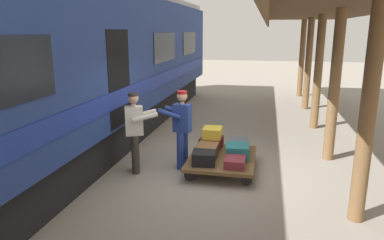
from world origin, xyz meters
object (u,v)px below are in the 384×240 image
object	(u,v)px
suitcase_maroon_trunk	(211,143)
suitcase_yellow_case	(212,133)
suitcase_black_hardshell	(204,158)
suitcase_slate_roller	(239,145)
suitcase_teal_softside	(237,151)
porter_by_door	(135,130)
luggage_cart	(222,159)
porter_in_overalls	(181,127)
train_car	(54,72)
suitcase_brown_leather	(208,150)
suitcase_burgundy_valise	(235,162)

from	to	relation	value
suitcase_maroon_trunk	suitcase_yellow_case	size ratio (longest dim) A/B	1.14
suitcase_black_hardshell	suitcase_slate_roller	bearing A→B (deg)	-122.40
suitcase_teal_softside	porter_by_door	distance (m)	2.19
suitcase_maroon_trunk	suitcase_black_hardshell	bearing A→B (deg)	90.00
suitcase_slate_roller	suitcase_maroon_trunk	bearing A→B (deg)	0.00
luggage_cart	porter_by_door	distance (m)	1.95
suitcase_yellow_case	porter_by_door	world-z (taller)	porter_by_door
suitcase_slate_roller	suitcase_yellow_case	distance (m)	0.66
luggage_cart	suitcase_maroon_trunk	bearing A→B (deg)	-57.60
luggage_cart	suitcase_yellow_case	xyz separation A→B (m)	(0.29, -0.47, 0.43)
luggage_cart	porter_in_overalls	distance (m)	1.11
train_car	porter_in_overalls	world-z (taller)	train_car
suitcase_black_hardshell	porter_by_door	xyz separation A→B (m)	(1.45, -0.02, 0.50)
suitcase_yellow_case	porter_by_door	size ratio (longest dim) A/B	0.28
train_car	suitcase_teal_softside	distance (m)	4.30
suitcase_brown_leather	porter_in_overalls	xyz separation A→B (m)	(0.57, 0.05, 0.50)
luggage_cart	suitcase_black_hardshell	xyz separation A→B (m)	(0.31, 0.50, 0.17)
suitcase_black_hardshell	luggage_cart	bearing A→B (deg)	-122.40
suitcase_maroon_trunk	suitcase_burgundy_valise	world-z (taller)	suitcase_maroon_trunk
train_car	suitcase_slate_roller	world-z (taller)	train_car
suitcase_maroon_trunk	suitcase_burgundy_valise	bearing A→B (deg)	122.40
train_car	suitcase_yellow_case	distance (m)	3.71
train_car	suitcase_brown_leather	world-z (taller)	train_car
train_car	suitcase_black_hardshell	bearing A→B (deg)	175.79
porter_by_door	suitcase_black_hardshell	bearing A→B (deg)	179.28
suitcase_black_hardshell	suitcase_slate_roller	size ratio (longest dim) A/B	0.84
suitcase_burgundy_valise	train_car	bearing A→B (deg)	-3.55
porter_by_door	suitcase_burgundy_valise	bearing A→B (deg)	179.50
suitcase_black_hardshell	suitcase_yellow_case	bearing A→B (deg)	-91.39
train_car	suitcase_burgundy_valise	world-z (taller)	train_car
train_car	suitcase_teal_softside	size ratio (longest dim) A/B	38.10
suitcase_brown_leather	suitcase_burgundy_valise	xyz separation A→B (m)	(-0.63, 0.50, -0.04)
porter_in_overalls	porter_by_door	bearing A→B (deg)	25.75
suitcase_brown_leather	suitcase_maroon_trunk	xyz separation A→B (m)	(0.00, -0.50, 0.01)
porter_in_overalls	suitcase_black_hardshell	bearing A→B (deg)	142.09
suitcase_black_hardshell	suitcase_yellow_case	size ratio (longest dim) A/B	0.98
suitcase_black_hardshell	suitcase_teal_softside	xyz separation A→B (m)	(-0.63, -0.50, 0.01)
suitcase_maroon_trunk	suitcase_teal_softside	bearing A→B (deg)	141.76
porter_by_door	suitcase_slate_roller	bearing A→B (deg)	-154.92
suitcase_yellow_case	porter_by_door	xyz separation A→B (m)	(1.47, 0.95, 0.24)
suitcase_maroon_trunk	suitcase_brown_leather	bearing A→B (deg)	90.00
luggage_cart	suitcase_teal_softside	xyz separation A→B (m)	(-0.31, 0.00, 0.19)
suitcase_black_hardshell	suitcase_yellow_case	world-z (taller)	suitcase_yellow_case
suitcase_burgundy_valise	suitcase_teal_softside	bearing A→B (deg)	-90.00
luggage_cart	suitcase_maroon_trunk	distance (m)	0.61
train_car	porter_in_overalls	xyz separation A→B (m)	(-2.78, -0.20, -1.14)
suitcase_black_hardshell	porter_in_overalls	world-z (taller)	porter_in_overalls
train_car	suitcase_black_hardshell	distance (m)	3.73
train_car	luggage_cart	size ratio (longest dim) A/B	10.98
suitcase_yellow_case	porter_by_door	distance (m)	1.77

